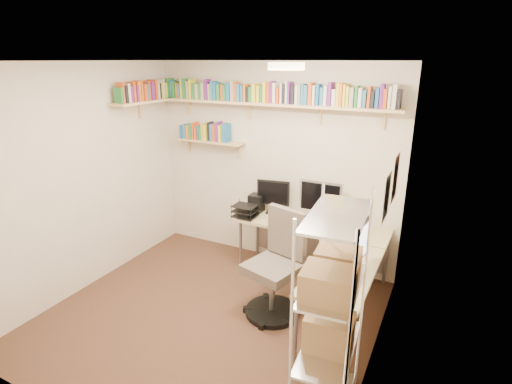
# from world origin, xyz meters

# --- Properties ---
(ground) EXTENTS (3.20, 3.20, 0.00)m
(ground) POSITION_xyz_m (0.00, 0.00, 0.00)
(ground) COLOR #45271D
(ground) RESTS_ON ground
(room_shell) EXTENTS (3.24, 3.04, 2.52)m
(room_shell) POSITION_xyz_m (0.00, 0.00, 1.55)
(room_shell) COLOR beige
(room_shell) RESTS_ON ground
(wall_shelves) EXTENTS (3.12, 1.09, 0.80)m
(wall_shelves) POSITION_xyz_m (-0.40, 1.30, 2.02)
(wall_shelves) COLOR #DABF7B
(wall_shelves) RESTS_ON ground
(corner_desk) EXTENTS (1.82, 1.77, 1.18)m
(corner_desk) POSITION_xyz_m (0.69, 0.99, 0.67)
(corner_desk) COLOR tan
(corner_desk) RESTS_ON ground
(office_chair) EXTENTS (0.60, 0.61, 1.10)m
(office_chair) POSITION_xyz_m (0.57, 0.38, 0.46)
(office_chair) COLOR black
(office_chair) RESTS_ON ground
(wire_rack) EXTENTS (0.42, 0.76, 1.69)m
(wire_rack) POSITION_xyz_m (1.42, -0.68, 0.98)
(wire_rack) COLOR silver
(wire_rack) RESTS_ON ground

